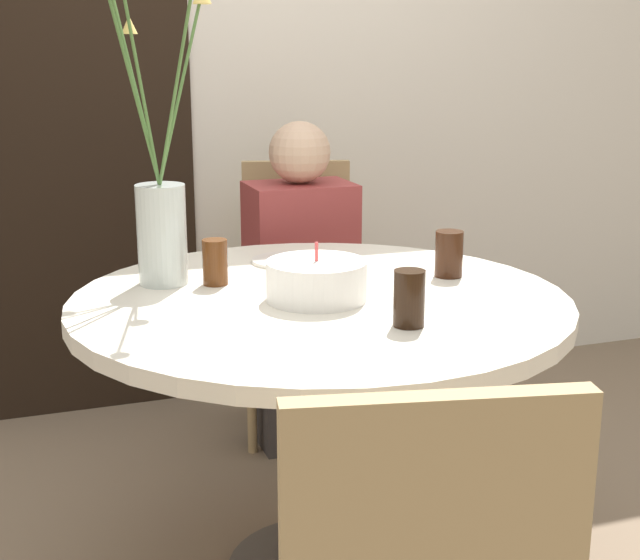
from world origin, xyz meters
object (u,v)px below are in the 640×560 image
(drink_glass_0, at_px, (409,298))
(person_woman, at_px, (301,297))
(drink_glass_1, at_px, (449,254))
(drink_glass_2, at_px, (215,262))
(birthday_cake, at_px, (317,280))
(side_plate, at_px, (286,261))
(chair_left_flank, at_px, (298,279))
(flower_vase, at_px, (157,190))

(drink_glass_0, relative_size, person_woman, 0.11)
(drink_glass_1, xyz_separation_m, drink_glass_2, (-0.59, 0.12, -0.00))
(birthday_cake, bearing_deg, person_woman, 74.55)
(side_plate, distance_m, drink_glass_0, 0.64)
(chair_left_flank, distance_m, person_woman, 0.16)
(chair_left_flank, distance_m, side_plate, 0.68)
(side_plate, xyz_separation_m, drink_glass_1, (0.35, -0.29, 0.05))
(drink_glass_2, bearing_deg, birthday_cake, -48.13)
(flower_vase, bearing_deg, chair_left_flank, 50.43)
(drink_glass_1, bearing_deg, flower_vase, 166.44)
(birthday_cake, bearing_deg, side_plate, 83.50)
(side_plate, relative_size, drink_glass_1, 1.61)
(birthday_cake, distance_m, drink_glass_0, 0.28)
(drink_glass_1, bearing_deg, side_plate, 140.89)
(chair_left_flank, height_order, flower_vase, flower_vase)
(flower_vase, relative_size, drink_glass_2, 6.99)
(side_plate, bearing_deg, drink_glass_0, -83.20)
(drink_glass_2, xyz_separation_m, person_woman, (0.42, 0.61, -0.29))
(flower_vase, bearing_deg, person_woman, 45.54)
(chair_left_flank, xyz_separation_m, birthday_cake, (-0.27, -0.98, 0.26))
(chair_left_flank, bearing_deg, drink_glass_0, -82.15)
(drink_glass_2, bearing_deg, side_plate, 34.94)
(person_woman, bearing_deg, drink_glass_2, -124.59)
(side_plate, height_order, drink_glass_1, drink_glass_1)
(flower_vase, distance_m, drink_glass_2, 0.23)
(drink_glass_0, bearing_deg, chair_left_flank, 83.09)
(birthday_cake, xyz_separation_m, drink_glass_2, (-0.19, 0.22, 0.01))
(drink_glass_0, xyz_separation_m, person_woman, (0.11, 1.08, -0.30))
(chair_left_flank, distance_m, drink_glass_1, 0.93)
(drink_glass_0, distance_m, drink_glass_2, 0.57)
(birthday_cake, distance_m, person_woman, 0.90)
(drink_glass_0, bearing_deg, flower_vase, 130.01)
(chair_left_flank, relative_size, flower_vase, 1.17)
(chair_left_flank, height_order, drink_glass_0, chair_left_flank)
(drink_glass_1, bearing_deg, drink_glass_2, 168.44)
(side_plate, bearing_deg, chair_left_flank, 69.39)
(chair_left_flank, distance_m, birthday_cake, 1.05)
(drink_glass_2, bearing_deg, person_woman, 55.41)
(birthday_cake, relative_size, person_woman, 0.22)
(flower_vase, bearing_deg, side_plate, 17.27)
(birthday_cake, bearing_deg, drink_glass_0, -64.99)
(side_plate, distance_m, drink_glass_2, 0.29)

